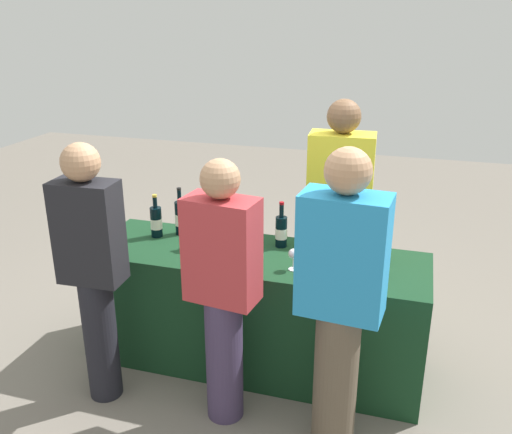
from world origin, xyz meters
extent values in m
plane|color=slate|center=(0.00, 0.00, 0.00)|extent=(12.00, 12.00, 0.00)
cube|color=#14381E|center=(0.00, 0.00, 0.40)|extent=(2.14, 0.67, 0.79)
cylinder|color=black|center=(-0.73, 0.09, 0.89)|extent=(0.08, 0.08, 0.21)
cylinder|color=black|center=(-0.73, 0.09, 1.04)|extent=(0.03, 0.03, 0.08)
cylinder|color=gold|center=(-0.73, 0.09, 1.08)|extent=(0.03, 0.03, 0.02)
cylinder|color=silver|center=(-0.73, 0.09, 0.88)|extent=(0.08, 0.08, 0.07)
cylinder|color=black|center=(-0.59, 0.18, 0.91)|extent=(0.07, 0.07, 0.23)
cylinder|color=black|center=(-0.59, 0.18, 1.07)|extent=(0.03, 0.03, 0.08)
cylinder|color=black|center=(-0.59, 0.18, 1.12)|extent=(0.03, 0.03, 0.02)
cylinder|color=silver|center=(-0.59, 0.18, 0.90)|extent=(0.07, 0.07, 0.08)
cylinder|color=black|center=(-0.32, 0.07, 0.91)|extent=(0.07, 0.07, 0.24)
cylinder|color=black|center=(-0.32, 0.07, 1.06)|extent=(0.03, 0.03, 0.07)
cylinder|color=gold|center=(-0.32, 0.07, 1.11)|extent=(0.03, 0.03, 0.02)
cylinder|color=silver|center=(-0.32, 0.07, 0.90)|extent=(0.07, 0.07, 0.08)
cylinder|color=black|center=(-0.23, 0.12, 0.90)|extent=(0.07, 0.07, 0.21)
cylinder|color=black|center=(-0.23, 0.12, 1.04)|extent=(0.03, 0.03, 0.07)
cylinder|color=gold|center=(-0.23, 0.12, 1.08)|extent=(0.03, 0.03, 0.02)
cylinder|color=silver|center=(-0.23, 0.12, 0.89)|extent=(0.07, 0.07, 0.07)
cylinder|color=black|center=(-0.09, 0.12, 0.91)|extent=(0.07, 0.07, 0.23)
cylinder|color=black|center=(-0.09, 0.12, 1.06)|extent=(0.03, 0.03, 0.08)
cylinder|color=gold|center=(-0.09, 0.12, 1.10)|extent=(0.03, 0.03, 0.02)
cylinder|color=silver|center=(-0.09, 0.12, 0.89)|extent=(0.08, 0.08, 0.08)
cylinder|color=black|center=(0.12, 0.17, 0.89)|extent=(0.08, 0.08, 0.20)
cylinder|color=black|center=(0.12, 0.17, 1.04)|extent=(0.03, 0.03, 0.09)
cylinder|color=maroon|center=(0.12, 0.17, 1.09)|extent=(0.03, 0.03, 0.02)
cylinder|color=silver|center=(0.12, 0.17, 0.88)|extent=(0.08, 0.08, 0.07)
cylinder|color=black|center=(0.76, 0.12, 0.91)|extent=(0.07, 0.07, 0.23)
cylinder|color=black|center=(0.76, 0.12, 1.06)|extent=(0.03, 0.03, 0.08)
cylinder|color=maroon|center=(0.76, 0.12, 1.11)|extent=(0.03, 0.03, 0.02)
cylinder|color=silver|center=(0.76, 0.12, 0.89)|extent=(0.07, 0.07, 0.08)
cylinder|color=silver|center=(-0.41, -0.05, 0.79)|extent=(0.07, 0.07, 0.00)
cylinder|color=silver|center=(-0.41, -0.05, 0.83)|extent=(0.01, 0.01, 0.06)
sphere|color=silver|center=(-0.41, -0.05, 0.89)|extent=(0.06, 0.06, 0.06)
sphere|color=#590C19|center=(-0.41, -0.05, 0.88)|extent=(0.04, 0.04, 0.04)
cylinder|color=silver|center=(0.27, -0.15, 0.79)|extent=(0.06, 0.06, 0.00)
cylinder|color=silver|center=(0.27, -0.15, 0.83)|extent=(0.01, 0.01, 0.07)
sphere|color=silver|center=(0.27, -0.15, 0.89)|extent=(0.06, 0.06, 0.06)
cylinder|color=silver|center=(0.68, -0.15, 0.79)|extent=(0.06, 0.06, 0.00)
cylinder|color=silver|center=(0.68, -0.15, 0.83)|extent=(0.01, 0.01, 0.06)
sphere|color=silver|center=(0.68, -0.15, 0.89)|extent=(0.07, 0.07, 0.07)
cylinder|color=silver|center=(0.79, -0.07, 0.79)|extent=(0.06, 0.06, 0.00)
cylinder|color=silver|center=(0.79, -0.07, 0.83)|extent=(0.01, 0.01, 0.07)
sphere|color=silver|center=(0.79, -0.07, 0.89)|extent=(0.06, 0.06, 0.06)
sphere|color=#590C19|center=(0.79, -0.07, 0.88)|extent=(0.03, 0.03, 0.03)
cylinder|color=brown|center=(0.43, 0.59, 0.42)|extent=(0.24, 0.24, 0.84)
cube|color=yellow|center=(0.43, 0.59, 1.15)|extent=(0.45, 0.27, 0.63)
sphere|color=brown|center=(0.43, 0.59, 1.58)|extent=(0.23, 0.23, 0.23)
cylinder|color=black|center=(-0.79, -0.59, 0.39)|extent=(0.20, 0.20, 0.79)
cube|color=black|center=(-0.79, -0.59, 1.08)|extent=(0.37, 0.21, 0.59)
sphere|color=tan|center=(-0.79, -0.59, 1.48)|extent=(0.21, 0.21, 0.21)
cylinder|color=#3F3351|center=(-0.02, -0.56, 0.38)|extent=(0.21, 0.21, 0.77)
cube|color=#B23338|center=(-0.02, -0.56, 1.05)|extent=(0.41, 0.26, 0.57)
sphere|color=tan|center=(-0.02, -0.56, 1.44)|extent=(0.21, 0.21, 0.21)
cylinder|color=brown|center=(0.62, -0.61, 0.41)|extent=(0.23, 0.23, 0.82)
cube|color=#268CCC|center=(0.62, -0.61, 1.13)|extent=(0.44, 0.27, 0.62)
sphere|color=tan|center=(0.62, -0.61, 1.55)|extent=(0.22, 0.22, 0.22)
camera|label=1|loc=(0.91, -3.03, 2.23)|focal=38.61mm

